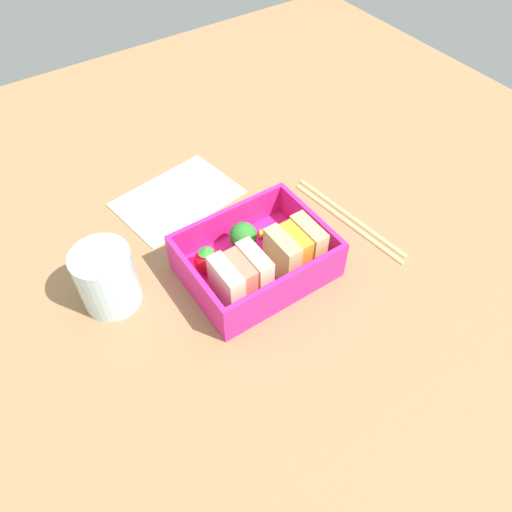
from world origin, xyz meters
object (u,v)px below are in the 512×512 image
at_px(broccoli_floret, 241,238).
at_px(chopstick_pair, 348,217).
at_px(drinking_glass, 107,278).
at_px(folded_napkin, 177,198).
at_px(carrot_stick_far_left, 274,230).
at_px(sandwich_left, 295,249).
at_px(sandwich_center_left, 241,277).
at_px(strawberry_far_left, 207,260).

xyz_separation_m(broccoli_floret, chopstick_pair, (-0.15, 0.02, -0.03)).
height_order(chopstick_pair, drinking_glass, drinking_glass).
distance_m(broccoli_floret, folded_napkin, 0.14).
height_order(carrot_stick_far_left, chopstick_pair, carrot_stick_far_left).
height_order(broccoli_floret, chopstick_pair, broccoli_floret).
bearing_deg(sandwich_left, sandwich_center_left, 0.00).
bearing_deg(strawberry_far_left, sandwich_center_left, 105.71).
bearing_deg(broccoli_floret, drinking_glass, -11.01).
xyz_separation_m(sandwich_left, broccoli_floret, (0.04, -0.05, -0.00)).
bearing_deg(strawberry_far_left, folded_napkin, -103.41).
distance_m(sandwich_center_left, broccoli_floret, 0.06).
relative_size(chopstick_pair, folded_napkin, 1.19).
bearing_deg(folded_napkin, strawberry_far_left, 76.59).
xyz_separation_m(broccoli_floret, drinking_glass, (0.16, -0.03, 0.00)).
bearing_deg(broccoli_floret, sandwich_left, 127.57).
bearing_deg(drinking_glass, sandwich_left, 157.25).
height_order(carrot_stick_far_left, drinking_glass, drinking_glass).
relative_size(sandwich_center_left, drinking_glass, 0.73).
xyz_separation_m(sandwich_left, strawberry_far_left, (0.09, -0.05, -0.01)).
bearing_deg(carrot_stick_far_left, strawberry_far_left, 2.11).
height_order(sandwich_left, strawberry_far_left, sandwich_left).
distance_m(carrot_stick_far_left, folded_napkin, 0.15).
bearing_deg(sandwich_left, folded_napkin, -73.97).
bearing_deg(sandwich_center_left, broccoli_floret, -123.47).
relative_size(sandwich_left, broccoli_floret, 1.31).
bearing_deg(sandwich_center_left, folded_napkin, -95.75).
height_order(sandwich_left, broccoli_floret, sandwich_left).
distance_m(carrot_stick_far_left, chopstick_pair, 0.11).
distance_m(broccoli_floret, chopstick_pair, 0.16).
xyz_separation_m(sandwich_center_left, strawberry_far_left, (0.01, -0.05, -0.01)).
distance_m(sandwich_center_left, strawberry_far_left, 0.05).
bearing_deg(sandwich_left, carrot_stick_far_left, -100.55).
bearing_deg(carrot_stick_far_left, chopstick_pair, 166.82).
relative_size(broccoli_floret, strawberry_far_left, 1.17).
bearing_deg(sandwich_center_left, chopstick_pair, -170.80).
bearing_deg(drinking_glass, carrot_stick_far_left, 172.27).
bearing_deg(sandwich_center_left, sandwich_left, 180.00).
distance_m(chopstick_pair, drinking_glass, 0.32).
bearing_deg(folded_napkin, carrot_stick_far_left, 115.41).
distance_m(chopstick_pair, folded_napkin, 0.23).
distance_m(carrot_stick_far_left, drinking_glass, 0.21).
bearing_deg(carrot_stick_far_left, broccoli_floret, 2.78).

